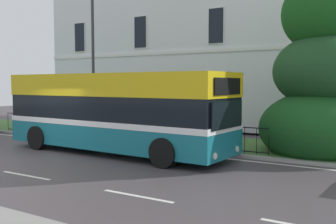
{
  "coord_description": "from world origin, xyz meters",
  "views": [
    {
      "loc": [
        11.43,
        -9.2,
        2.65
      ],
      "look_at": [
        3.27,
        3.99,
        1.54
      ],
      "focal_mm": 42.11,
      "sensor_mm": 36.0,
      "label": 1
    }
  ],
  "objects_px": {
    "evergreen_tree": "(323,87)",
    "single_decker_bus": "(115,111)",
    "georgian_townhouse": "(213,14)",
    "street_lamp_post": "(93,51)",
    "litter_bin": "(147,127)"
  },
  "relations": [
    {
      "from": "street_lamp_post",
      "to": "single_decker_bus",
      "type": "bearing_deg",
      "value": -38.02
    },
    {
      "from": "georgian_townhouse",
      "to": "litter_bin",
      "type": "bearing_deg",
      "value": -81.7
    },
    {
      "from": "evergreen_tree",
      "to": "litter_bin",
      "type": "distance_m",
      "value": 7.53
    },
    {
      "from": "evergreen_tree",
      "to": "litter_bin",
      "type": "relative_size",
      "value": 5.94
    },
    {
      "from": "evergreen_tree",
      "to": "litter_bin",
      "type": "xyz_separation_m",
      "value": [
        -7.22,
        -1.17,
        -1.82
      ]
    },
    {
      "from": "street_lamp_post",
      "to": "litter_bin",
      "type": "distance_m",
      "value": 4.95
    },
    {
      "from": "evergreen_tree",
      "to": "single_decker_bus",
      "type": "xyz_separation_m",
      "value": [
        -6.83,
        -3.83,
        -0.95
      ]
    },
    {
      "from": "georgian_townhouse",
      "to": "street_lamp_post",
      "type": "relative_size",
      "value": 2.77
    },
    {
      "from": "street_lamp_post",
      "to": "litter_bin",
      "type": "bearing_deg",
      "value": -5.64
    },
    {
      "from": "single_decker_bus",
      "to": "litter_bin",
      "type": "bearing_deg",
      "value": 100.91
    },
    {
      "from": "georgian_townhouse",
      "to": "litter_bin",
      "type": "xyz_separation_m",
      "value": [
        1.43,
        -9.81,
        -6.59
      ]
    },
    {
      "from": "georgian_townhouse",
      "to": "street_lamp_post",
      "type": "bearing_deg",
      "value": -101.99
    },
    {
      "from": "single_decker_bus",
      "to": "street_lamp_post",
      "type": "relative_size",
      "value": 1.31
    },
    {
      "from": "evergreen_tree",
      "to": "single_decker_bus",
      "type": "distance_m",
      "value": 7.88
    },
    {
      "from": "single_decker_bus",
      "to": "street_lamp_post",
      "type": "xyz_separation_m",
      "value": [
        -3.83,
        3.0,
        2.67
      ]
    }
  ]
}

